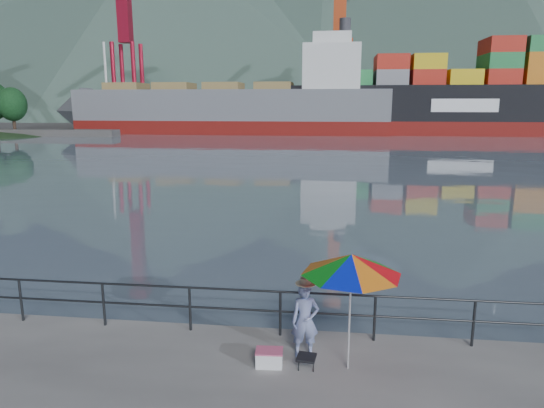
{
  "coord_description": "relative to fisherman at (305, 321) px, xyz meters",
  "views": [
    {
      "loc": [
        3.99,
        -7.97,
        4.96
      ],
      "look_at": [
        2.3,
        6.0,
        2.0
      ],
      "focal_mm": 32.0,
      "sensor_mm": 36.0,
      "label": 1
    }
  ],
  "objects": [
    {
      "name": "harbor_water",
      "position": [
        -3.58,
        129.11,
        -0.75
      ],
      "size": [
        500.0,
        280.0,
        0.0
      ],
      "primitive_type": "cube",
      "color": "slate",
      "rests_on": "ground"
    },
    {
      "name": "far_dock",
      "position": [
        6.42,
        92.11,
        -0.75
      ],
      "size": [
        200.0,
        40.0,
        0.4
      ],
      "primitive_type": "cube",
      "color": "#514F4C",
      "rests_on": "ground"
    },
    {
      "name": "guardrail",
      "position": [
        -3.58,
        0.81,
        -0.23
      ],
      "size": [
        22.0,
        0.06,
        1.03
      ],
      "color": "#2D3033",
      "rests_on": "ground"
    },
    {
      "name": "mountains",
      "position": [
        35.24,
        206.86,
        34.8
      ],
      "size": [
        600.0,
        332.8,
        80.0
      ],
      "color": "#385147",
      "rests_on": "ground"
    },
    {
      "name": "port_cranes",
      "position": [
        27.42,
        83.11,
        15.25
      ],
      "size": [
        116.0,
        28.0,
        38.4
      ],
      "color": "#B4152D",
      "rests_on": "ground"
    },
    {
      "name": "container_stacks",
      "position": [
        30.33,
        92.47,
        2.06
      ],
      "size": [
        58.0,
        5.4,
        7.8
      ],
      "color": "red",
      "rests_on": "ground"
    },
    {
      "name": "fisherman",
      "position": [
        0.0,
        0.0,
        0.0
      ],
      "size": [
        0.59,
        0.44,
        1.5
      ],
      "primitive_type": "imported",
      "rotation": [
        0.0,
        0.0,
        0.15
      ],
      "color": "#29449A",
      "rests_on": "ground"
    },
    {
      "name": "beach_umbrella",
      "position": [
        0.84,
        -0.37,
        1.32
      ],
      "size": [
        2.14,
        2.14,
        2.27
      ],
      "color": "white",
      "rests_on": "ground"
    },
    {
      "name": "folding_stool",
      "position": [
        0.06,
        -0.44,
        -0.63
      ],
      "size": [
        0.39,
        0.39,
        0.23
      ],
      "color": "black",
      "rests_on": "ground"
    },
    {
      "name": "cooler_bag",
      "position": [
        -0.65,
        -0.45,
        -0.61
      ],
      "size": [
        0.52,
        0.37,
        0.29
      ],
      "primitive_type": "cube",
      "rotation": [
        0.0,
        0.0,
        0.06
      ],
      "color": "silver",
      "rests_on": "ground"
    },
    {
      "name": "fishing_rod",
      "position": [
        -0.11,
        0.94,
        -0.75
      ],
      "size": [
        0.33,
        1.51,
        1.08
      ],
      "primitive_type": "cylinder",
      "rotation": [
        0.96,
        0.0,
        0.2
      ],
      "color": "black",
      "rests_on": "ground"
    },
    {
      "name": "bulk_carrier",
      "position": [
        -14.45,
        72.99,
        3.36
      ],
      "size": [
        52.0,
        9.0,
        14.5
      ],
      "color": "maroon",
      "rests_on": "ground"
    },
    {
      "name": "container_ship",
      "position": [
        22.34,
        74.58,
        5.12
      ],
      "size": [
        55.23,
        9.21,
        18.1
      ],
      "color": "maroon",
      "rests_on": "ground"
    }
  ]
}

